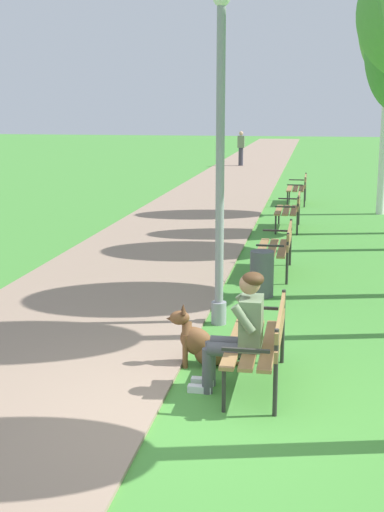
{
  "coord_description": "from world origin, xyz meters",
  "views": [
    {
      "loc": [
        1.01,
        -5.76,
        2.84
      ],
      "look_at": [
        -0.54,
        2.92,
        0.9
      ],
      "focal_mm": 48.18,
      "sensor_mm": 36.0,
      "label": 1
    }
  ],
  "objects_px": {
    "park_bench_near": "(262,338)",
    "park_bench_far": "(291,208)",
    "lamp_post_near": "(220,155)",
    "pedestrian_distant": "(241,149)",
    "park_bench_furthest": "(299,186)",
    "person_seated_on_near_bench": "(240,327)",
    "park_bench_mid": "(278,245)",
    "dog_brown": "(201,344)",
    "litter_bin": "(262,274)"
  },
  "relations": [
    {
      "from": "park_bench_near",
      "to": "park_bench_far",
      "type": "xyz_separation_m",
      "value": [
        -0.05,
        9.29,
        0.0
      ]
    },
    {
      "from": "lamp_post_near",
      "to": "pedestrian_distant",
      "type": "height_order",
      "value": "lamp_post_near"
    },
    {
      "from": "park_bench_far",
      "to": "park_bench_furthest",
      "type": "relative_size",
      "value": 1.0
    },
    {
      "from": "person_seated_on_near_bench",
      "to": "park_bench_mid",
      "type": "bearing_deg",
      "value": 88.76
    },
    {
      "from": "park_bench_far",
      "to": "dog_brown",
      "type": "height_order",
      "value": "park_bench_far"
    },
    {
      "from": "person_seated_on_near_bench",
      "to": "lamp_post_near",
      "type": "relative_size",
      "value": 0.29
    },
    {
      "from": "park_bench_mid",
      "to": "person_seated_on_near_bench",
      "type": "xyz_separation_m",
      "value": [
        -0.11,
        -5.07,
        0.17
      ]
    },
    {
      "from": "litter_bin",
      "to": "dog_brown",
      "type": "bearing_deg",
      "value": -98.39
    },
    {
      "from": "park_bench_furthest",
      "to": "lamp_post_near",
      "type": "height_order",
      "value": "lamp_post_near"
    },
    {
      "from": "park_bench_mid",
      "to": "park_bench_far",
      "type": "height_order",
      "value": "same"
    },
    {
      "from": "park_bench_furthest",
      "to": "lamp_post_near",
      "type": "relative_size",
      "value": 0.35
    },
    {
      "from": "park_bench_far",
      "to": "pedestrian_distant",
      "type": "relative_size",
      "value": 0.91
    },
    {
      "from": "litter_bin",
      "to": "pedestrian_distant",
      "type": "height_order",
      "value": "pedestrian_distant"
    },
    {
      "from": "park_bench_mid",
      "to": "park_bench_furthest",
      "type": "xyz_separation_m",
      "value": [
        0.13,
        8.77,
        0.0
      ]
    },
    {
      "from": "park_bench_furthest",
      "to": "person_seated_on_near_bench",
      "type": "xyz_separation_m",
      "value": [
        -0.24,
        -13.83,
        0.17
      ]
    },
    {
      "from": "person_seated_on_near_bench",
      "to": "lamp_post_near",
      "type": "bearing_deg",
      "value": 103.34
    },
    {
      "from": "litter_bin",
      "to": "park_bench_furthest",
      "type": "bearing_deg",
      "value": 88.37
    },
    {
      "from": "park_bench_mid",
      "to": "litter_bin",
      "type": "bearing_deg",
      "value": -96.41
    },
    {
      "from": "pedestrian_distant",
      "to": "person_seated_on_near_bench",
      "type": "bearing_deg",
      "value": -83.88
    },
    {
      "from": "person_seated_on_near_bench",
      "to": "park_bench_furthest",
      "type": "bearing_deg",
      "value": 89.02
    },
    {
      "from": "park_bench_furthest",
      "to": "lamp_post_near",
      "type": "xyz_separation_m",
      "value": [
        -0.74,
        -11.69,
        1.72
      ]
    },
    {
      "from": "person_seated_on_near_bench",
      "to": "litter_bin",
      "type": "distance_m",
      "value": 3.61
    },
    {
      "from": "park_bench_furthest",
      "to": "lamp_post_near",
      "type": "distance_m",
      "value": 11.84
    },
    {
      "from": "park_bench_near",
      "to": "park_bench_mid",
      "type": "height_order",
      "value": "same"
    },
    {
      "from": "park_bench_near",
      "to": "dog_brown",
      "type": "distance_m",
      "value": 0.86
    },
    {
      "from": "park_bench_mid",
      "to": "person_seated_on_near_bench",
      "type": "distance_m",
      "value": 5.07
    },
    {
      "from": "dog_brown",
      "to": "litter_bin",
      "type": "height_order",
      "value": "dog_brown"
    },
    {
      "from": "park_bench_mid",
      "to": "park_bench_furthest",
      "type": "bearing_deg",
      "value": 89.17
    },
    {
      "from": "park_bench_far",
      "to": "dog_brown",
      "type": "relative_size",
      "value": 1.81
    },
    {
      "from": "dog_brown",
      "to": "pedestrian_distant",
      "type": "distance_m",
      "value": 25.66
    },
    {
      "from": "litter_bin",
      "to": "lamp_post_near",
      "type": "bearing_deg",
      "value": -107.28
    },
    {
      "from": "park_bench_near",
      "to": "park_bench_far",
      "type": "relative_size",
      "value": 1.0
    },
    {
      "from": "dog_brown",
      "to": "lamp_post_near",
      "type": "height_order",
      "value": "lamp_post_near"
    },
    {
      "from": "pedestrian_distant",
      "to": "litter_bin",
      "type": "bearing_deg",
      "value": -83.06
    },
    {
      "from": "park_bench_far",
      "to": "litter_bin",
      "type": "distance_m",
      "value": 5.88
    },
    {
      "from": "park_bench_near",
      "to": "park_bench_furthest",
      "type": "bearing_deg",
      "value": 89.88
    },
    {
      "from": "litter_bin",
      "to": "park_bench_far",
      "type": "bearing_deg",
      "value": 87.96
    },
    {
      "from": "park_bench_near",
      "to": "park_bench_mid",
      "type": "relative_size",
      "value": 1.0
    },
    {
      "from": "person_seated_on_near_bench",
      "to": "pedestrian_distant",
      "type": "distance_m",
      "value": 26.31
    },
    {
      "from": "dog_brown",
      "to": "pedestrian_distant",
      "type": "bearing_deg",
      "value": 95.16
    },
    {
      "from": "park_bench_mid",
      "to": "dog_brown",
      "type": "xyz_separation_m",
      "value": [
        -0.61,
        -4.45,
        -0.25
      ]
    },
    {
      "from": "park_bench_near",
      "to": "pedestrian_distant",
      "type": "xyz_separation_m",
      "value": [
        -3.01,
        25.98,
        0.33
      ]
    },
    {
      "from": "park_bench_far",
      "to": "dog_brown",
      "type": "xyz_separation_m",
      "value": [
        -0.65,
        -8.85,
        -0.25
      ]
    },
    {
      "from": "park_bench_near",
      "to": "dog_brown",
      "type": "xyz_separation_m",
      "value": [
        -0.7,
        0.43,
        -0.25
      ]
    },
    {
      "from": "park_bench_far",
      "to": "lamp_post_near",
      "type": "distance_m",
      "value": 7.55
    },
    {
      "from": "park_bench_far",
      "to": "person_seated_on_near_bench",
      "type": "relative_size",
      "value": 1.2
    },
    {
      "from": "person_seated_on_near_bench",
      "to": "pedestrian_distant",
      "type": "xyz_separation_m",
      "value": [
        -2.8,
        26.16,
        0.16
      ]
    },
    {
      "from": "park_bench_far",
      "to": "litter_bin",
      "type": "height_order",
      "value": "park_bench_far"
    },
    {
      "from": "lamp_post_near",
      "to": "pedestrian_distant",
      "type": "bearing_deg",
      "value": 95.46
    },
    {
      "from": "park_bench_mid",
      "to": "park_bench_furthest",
      "type": "relative_size",
      "value": 1.0
    }
  ]
}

